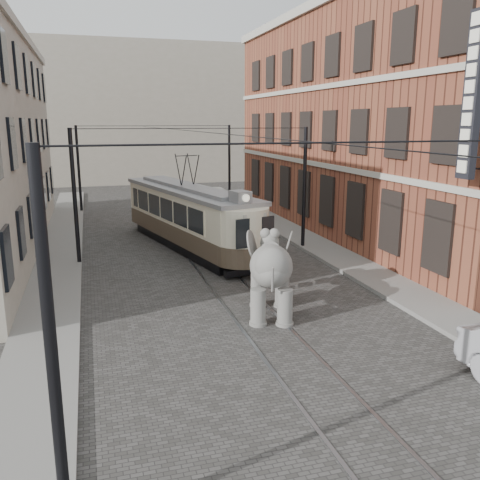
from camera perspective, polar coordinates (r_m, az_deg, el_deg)
name	(u,v)px	position (r m, az deg, el deg)	size (l,w,h in m)	color
ground	(237,296)	(18.85, -0.35, -6.26)	(120.00, 120.00, 0.00)	#44413E
tram_rails	(237,295)	(18.84, -0.35, -6.23)	(1.54, 80.00, 0.02)	slate
sidewalk_right	(381,280)	(21.20, 15.47, -4.32)	(2.00, 60.00, 0.15)	slate
sidewalk_left	(49,312)	(18.23, -20.56, -7.57)	(2.00, 60.00, 0.15)	slate
brick_building	(379,126)	(30.56, 15.30, 12.20)	(8.00, 26.00, 12.00)	brown
distant_block	(133,114)	(57.30, -11.87, 13.61)	(28.00, 10.00, 14.00)	gray
catenary	(201,196)	(22.82, -4.35, 4.89)	(11.00, 30.20, 6.00)	black
tram	(188,202)	(25.58, -5.85, 4.24)	(2.43, 11.76, 4.67)	beige
elephant	(271,277)	(16.66, 3.49, -4.18)	(2.36, 4.27, 2.62)	#66635F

